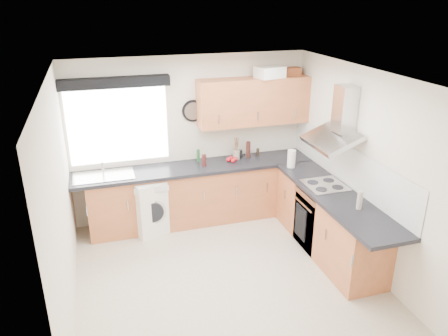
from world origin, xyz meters
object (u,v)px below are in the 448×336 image
object	(u,v)px
oven	(322,218)
washing_machine	(150,204)
upper_cabinets	(254,101)
extractor_hood	(338,123)

from	to	relation	value
oven	washing_machine	size ratio (longest dim) A/B	1.02
upper_cabinets	oven	bearing A→B (deg)	-67.46
oven	washing_machine	distance (m)	2.48
extractor_hood	upper_cabinets	size ratio (longest dim) A/B	0.46
washing_machine	upper_cabinets	bearing A→B (deg)	-12.52
extractor_hood	upper_cabinets	bearing A→B (deg)	116.13
oven	extractor_hood	distance (m)	1.35
extractor_hood	upper_cabinets	distance (m)	1.48
oven	washing_machine	xyz separation A→B (m)	(-2.21, 1.13, -0.01)
washing_machine	extractor_hood	bearing A→B (deg)	-45.32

